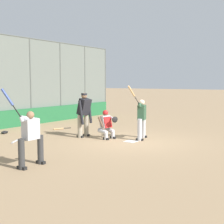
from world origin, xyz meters
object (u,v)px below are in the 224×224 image
Objects in this scene: spare_bat_by_padding at (15,141)px; fielding_glove_on_dirt at (5,132)px; batter_on_deck at (30,137)px; umpire_home at (84,113)px; spare_bat_near_backstop at (60,129)px; batter_at_plate at (142,118)px; catcher_behind_plate at (107,124)px.

fielding_glove_on_dirt reaches higher than spare_bat_by_padding.
batter_on_deck is 3.76m from spare_bat_by_padding.
umpire_home reaches higher than spare_bat_near_backstop.
batter_on_deck is 5.89m from fielding_glove_on_dirt.
batter_at_plate is 4.88m from spare_bat_by_padding.
batter_at_plate is 1.18× the size of umpire_home.
batter_at_plate is 4.49m from spare_bat_near_backstop.
batter_at_plate reaches higher than batter_on_deck.
batter_on_deck is at bearing 18.63° from catcher_behind_plate.
catcher_behind_plate reaches higher than spare_bat_near_backstop.
batter_at_plate is 6.02m from fielding_glove_on_dirt.
batter_on_deck reaches higher than spare_bat_near_backstop.
spare_bat_near_backstop is 3.33m from spare_bat_by_padding.
spare_bat_near_backstop is (-0.70, -3.25, -0.55)m from catcher_behind_plate.
umpire_home is 2.87m from spare_bat_by_padding.
batter_at_plate is 1.39m from catcher_behind_plate.
umpire_home is 2.20× the size of spare_bat_near_backstop.
umpire_home is at bearing -69.26° from catcher_behind_plate.
catcher_behind_plate is at bearing -172.76° from batter_on_deck.
umpire_home is (0.91, -2.17, 0.12)m from batter_at_plate.
umpire_home reaches higher than spare_bat_by_padding.
fielding_glove_on_dirt is (2.27, -1.10, 0.03)m from spare_bat_near_backstop.
batter_on_deck is at bearing 27.83° from spare_bat_by_padding.
batter_on_deck is (4.26, 1.72, -0.16)m from umpire_home.
batter_on_deck reaches higher than catcher_behind_plate.
catcher_behind_plate is 4.53m from batter_on_deck.
batter_at_plate is 6.30× the size of fielding_glove_on_dirt.
umpire_home is 5.36× the size of fielding_glove_on_dirt.
catcher_behind_plate reaches higher than spare_bat_by_padding.
umpire_home is (0.20, -1.00, 0.38)m from catcher_behind_plate.
umpire_home is at bearing 118.44° from spare_bat_by_padding.
catcher_behind_plate is at bearing -75.90° from batter_at_plate.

